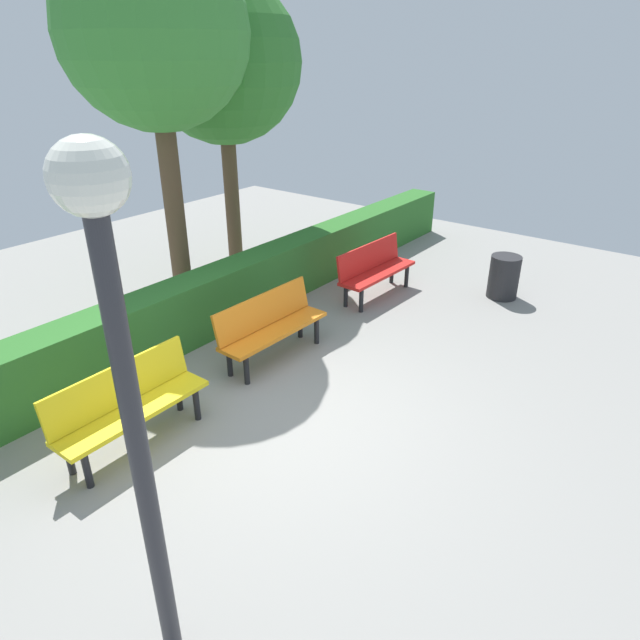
# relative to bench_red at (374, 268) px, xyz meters

# --- Properties ---
(ground_plane) EXTENTS (16.58, 16.58, 0.00)m
(ground_plane) POSITION_rel_bench_red_xyz_m (3.48, 0.99, -0.48)
(ground_plane) COLOR gray
(bench_red) EXTENTS (1.64, 0.52, 0.86)m
(bench_red) POSITION_rel_bench_red_xyz_m (0.00, 0.00, 0.00)
(bench_red) COLOR red
(bench_red) RESTS_ON ground_plane
(bench_orange) EXTENTS (1.65, 0.51, 0.86)m
(bench_orange) POSITION_rel_bench_red_xyz_m (2.57, 0.04, 0.00)
(bench_orange) COLOR orange
(bench_orange) RESTS_ON ground_plane
(bench_yellow) EXTENTS (1.63, 0.47, 0.86)m
(bench_yellow) POSITION_rel_bench_red_xyz_m (4.76, 0.10, 0.00)
(bench_yellow) COLOR yellow
(bench_yellow) RESTS_ON ground_plane
(hedge_row) EXTENTS (12.58, 0.54, 0.88)m
(hedge_row) POSITION_rel_bench_red_xyz_m (2.42, -1.19, -0.04)
(hedge_row) COLOR #2D6B28
(hedge_row) RESTS_ON ground_plane
(tree_near) EXTENTS (2.63, 2.63, 4.82)m
(tree_near) POSITION_rel_bench_red_xyz_m (0.30, -2.91, 3.00)
(tree_near) COLOR brown
(tree_near) RESTS_ON ground_plane
(tree_mid) EXTENTS (2.63, 2.63, 5.22)m
(tree_mid) POSITION_rel_bench_red_xyz_m (1.93, -2.48, 3.38)
(tree_mid) COLOR brown
(tree_mid) RESTS_ON ground_plane
(lamp_post) EXTENTS (0.36, 0.36, 3.37)m
(lamp_post) POSITION_rel_bench_red_xyz_m (5.96, 2.19, 1.90)
(lamp_post) COLOR #2D2D33
(lamp_post) RESTS_ON ground_plane
(trash_bin) EXTENTS (0.48, 0.48, 0.70)m
(trash_bin) POSITION_rel_bench_red_xyz_m (-1.23, 1.71, -0.13)
(trash_bin) COLOR #262628
(trash_bin) RESTS_ON ground_plane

